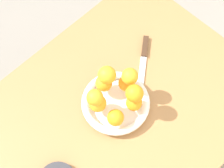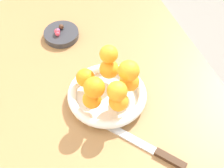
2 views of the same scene
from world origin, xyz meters
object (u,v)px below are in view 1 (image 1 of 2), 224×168
orange_1 (98,103)px  orange_8 (130,76)px  knife (143,61)px  fruit_bowl (116,103)px  orange_3 (134,103)px  orange_4 (127,83)px  dining_table (108,126)px  orange_6 (135,93)px  orange_7 (95,97)px  orange_5 (107,75)px  orange_2 (116,117)px  orange_0 (104,83)px

orange_1 → orange_8: (-0.13, 0.02, 0.06)m
knife → orange_1: bearing=5.3°
fruit_bowl → orange_8: size_ratio=4.22×
orange_3 → orange_4: size_ratio=0.96×
dining_table → orange_3: 0.18m
dining_table → orange_1: (0.01, -0.04, 0.16)m
orange_6 → orange_7: same height
orange_1 → orange_4: 0.12m
orange_1 → knife: orange_1 is taller
orange_6 → orange_8: same height
orange_3 → orange_5: size_ratio=0.89×
orange_2 → orange_7: (0.02, -0.08, 0.06)m
fruit_bowl → dining_table: bearing=15.5°
dining_table → orange_1: 0.16m
orange_0 → knife: bearing=175.6°
dining_table → orange_6: bearing=158.2°
orange_5 → orange_6: size_ratio=1.03×
dining_table → fruit_bowl: size_ratio=4.62×
orange_3 → orange_2: bearing=-5.0°
dining_table → orange_6: (-0.09, 0.03, 0.21)m
orange_4 → orange_5: (0.05, -0.05, 0.06)m
orange_4 → orange_7: orange_7 is taller
orange_5 → orange_8: bearing=133.3°
fruit_bowl → orange_5: size_ratio=3.88×
dining_table → orange_5: orange_5 is taller
orange_1 → orange_2: bearing=97.3°
orange_1 → orange_8: bearing=169.4°
orange_2 → orange_4: 0.13m
orange_0 → orange_1: same height
orange_0 → orange_2: orange_0 is taller
orange_8 → orange_4: bearing=-56.4°
orange_5 → orange_8: size_ratio=1.09×
dining_table → fruit_bowl: 0.12m
orange_1 → orange_7: size_ratio=1.09×
orange_4 → orange_6: orange_6 is taller
orange_5 → orange_6: 0.11m
orange_2 → knife: 0.27m
fruit_bowl → orange_6: bearing=126.0°
orange_5 → knife: orange_5 is taller
orange_2 → orange_5: (-0.06, -0.11, 0.06)m
orange_3 → knife: orange_3 is taller
orange_2 → knife: bearing=-157.8°
orange_5 → orange_6: orange_5 is taller
fruit_bowl → orange_8: orange_8 is taller
orange_4 → fruit_bowl: bearing=10.0°
orange_6 → fruit_bowl: bearing=-54.0°
orange_7 → orange_8: orange_7 is taller
fruit_bowl → orange_2: (0.05, 0.05, 0.05)m
fruit_bowl → orange_7: 0.13m
orange_3 → orange_7: orange_7 is taller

